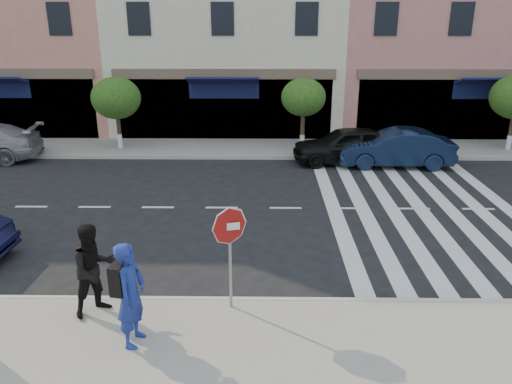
# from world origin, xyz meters

# --- Properties ---
(ground) EXTENTS (120.00, 120.00, 0.00)m
(ground) POSITION_xyz_m (0.00, 0.00, 0.00)
(ground) COLOR black
(ground) RESTS_ON ground
(sidewalk_near) EXTENTS (60.00, 4.50, 0.15)m
(sidewalk_near) POSITION_xyz_m (0.00, -3.75, 0.07)
(sidewalk_near) COLOR gray
(sidewalk_near) RESTS_ON ground
(sidewalk_far) EXTENTS (60.00, 3.00, 0.15)m
(sidewalk_far) POSITION_xyz_m (0.00, 11.00, 0.07)
(sidewalk_far) COLOR gray
(sidewalk_far) RESTS_ON ground
(building_centre) EXTENTS (11.00, 9.00, 11.00)m
(building_centre) POSITION_xyz_m (-0.50, 17.00, 5.50)
(building_centre) COLOR beige
(building_centre) RESTS_ON ground
(street_tree_wb) EXTENTS (2.10, 2.10, 3.06)m
(street_tree_wb) POSITION_xyz_m (-5.00, 10.80, 2.31)
(street_tree_wb) COLOR #473323
(street_tree_wb) RESTS_ON sidewalk_far
(street_tree_c) EXTENTS (1.90, 1.90, 3.04)m
(street_tree_c) POSITION_xyz_m (3.00, 10.80, 2.36)
(street_tree_c) COLOR #473323
(street_tree_c) RESTS_ON sidewalk_far
(stop_sign) EXTENTS (0.75, 0.22, 2.17)m
(stop_sign) POSITION_xyz_m (0.65, -1.81, 1.75)
(stop_sign) COLOR gray
(stop_sign) RESTS_ON sidewalk_near
(photographer) EXTENTS (0.57, 0.78, 1.96)m
(photographer) POSITION_xyz_m (-1.01, -2.97, 1.13)
(photographer) COLOR navy
(photographer) RESTS_ON sidewalk_near
(walker) EXTENTS (1.15, 1.14, 1.87)m
(walker) POSITION_xyz_m (-1.97, -2.00, 1.09)
(walker) COLOR black
(walker) RESTS_ON sidewalk_near
(car_far_mid) EXTENTS (4.46, 2.19, 1.46)m
(car_far_mid) POSITION_xyz_m (4.66, 9.10, 0.73)
(car_far_mid) COLOR black
(car_far_mid) RESTS_ON ground
(car_far_right) EXTENTS (4.48, 1.66, 1.47)m
(car_far_right) POSITION_xyz_m (6.50, 8.62, 0.73)
(car_far_right) COLOR black
(car_far_right) RESTS_ON ground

